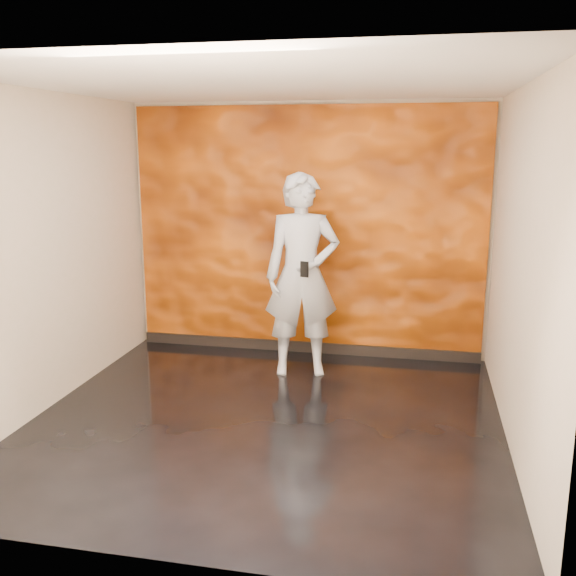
{
  "coord_description": "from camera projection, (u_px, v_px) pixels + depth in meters",
  "views": [
    {
      "loc": [
        1.24,
        -5.03,
        2.33
      ],
      "look_at": [
        0.04,
        0.72,
        1.02
      ],
      "focal_mm": 40.0,
      "sensor_mm": 36.0,
      "label": 1
    }
  ],
  "objects": [
    {
      "name": "feature_wall",
      "position": [
        307.0,
        232.0,
        7.13
      ],
      "size": [
        3.9,
        0.06,
        2.75
      ],
      "primitive_type": "cube",
      "color": "orange",
      "rests_on": "ground"
    },
    {
      "name": "phone",
      "position": [
        304.0,
        269.0,
        6.22
      ],
      "size": [
        0.08,
        0.04,
        0.16
      ],
      "primitive_type": "cube",
      "rotation": [
        0.0,
        0.0,
        -0.26
      ],
      "color": "black",
      "rests_on": "man"
    },
    {
      "name": "man",
      "position": [
        302.0,
        275.0,
        6.52
      ],
      "size": [
        0.85,
        0.65,
        2.07
      ],
      "primitive_type": "imported",
      "rotation": [
        0.0,
        0.0,
        0.23
      ],
      "color": "#A1A5B1",
      "rests_on": "ground"
    },
    {
      "name": "room",
      "position": [
        265.0,
        261.0,
        5.26
      ],
      "size": [
        4.02,
        4.02,
        2.81
      ],
      "color": "black",
      "rests_on": "ground"
    },
    {
      "name": "baseboard",
      "position": [
        305.0,
        347.0,
        7.38
      ],
      "size": [
        3.9,
        0.04,
        0.12
      ],
      "primitive_type": "cube",
      "color": "black",
      "rests_on": "ground"
    }
  ]
}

